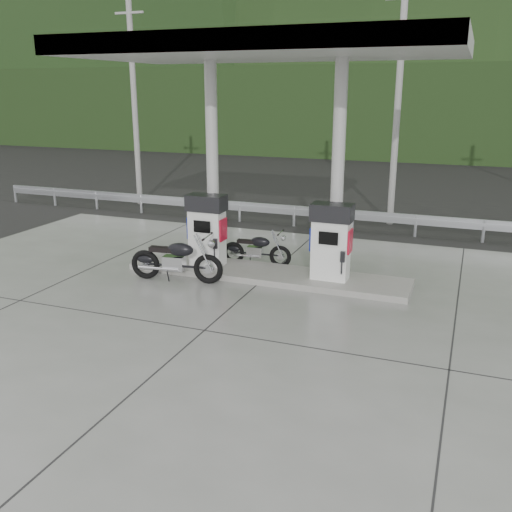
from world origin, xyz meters
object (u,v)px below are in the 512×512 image
(gas_pump_right, at_px, (331,242))
(motorcycle_left, at_px, (176,260))
(motorcycle_right, at_px, (257,250))
(gas_pump_left, at_px, (207,230))

(gas_pump_right, relative_size, motorcycle_left, 0.83)
(motorcycle_left, bearing_deg, motorcycle_right, 47.25)
(motorcycle_right, bearing_deg, gas_pump_right, -25.09)
(gas_pump_right, bearing_deg, motorcycle_left, -163.29)
(motorcycle_left, relative_size, motorcycle_right, 1.25)
(motorcycle_left, distance_m, motorcycle_right, 2.34)
(gas_pump_left, relative_size, motorcycle_left, 0.83)
(motorcycle_left, height_order, motorcycle_right, motorcycle_left)
(gas_pump_left, bearing_deg, motorcycle_left, -107.06)
(gas_pump_left, bearing_deg, motorcycle_right, 39.85)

